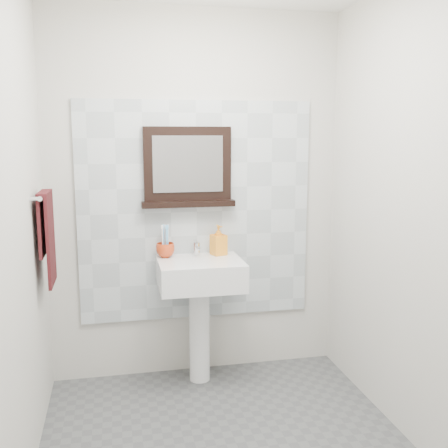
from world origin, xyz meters
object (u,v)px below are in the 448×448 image
Objects in this scene: soap_dispenser at (219,240)px; pedestal_sink at (200,287)px; toothbrush_cup at (165,250)px; framed_mirror at (188,169)px; hand_towel at (47,231)px.

pedestal_sink is at bearing -159.09° from soap_dispenser.
toothbrush_cup is 0.57m from framed_mirror.
toothbrush_cup is (-0.21, 0.12, 0.23)m from pedestal_sink.
toothbrush_cup is 0.20× the size of framed_mirror.
soap_dispenser is (0.36, -0.00, 0.05)m from toothbrush_cup.
framed_mirror is 1.14× the size of hand_towel.
hand_towel is (-0.93, -0.17, 0.44)m from pedestal_sink.
pedestal_sink is 4.68× the size of soap_dispenser.
pedestal_sink is 1.75× the size of hand_towel.
pedestal_sink reaches higher than toothbrush_cup.
pedestal_sink is at bearing -75.50° from framed_mirror.
hand_towel is (-1.08, -0.29, 0.16)m from soap_dispenser.
toothbrush_cup is 0.60× the size of soap_dispenser.
pedestal_sink is 0.35m from soap_dispenser.
hand_towel is at bearing -169.67° from pedestal_sink.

